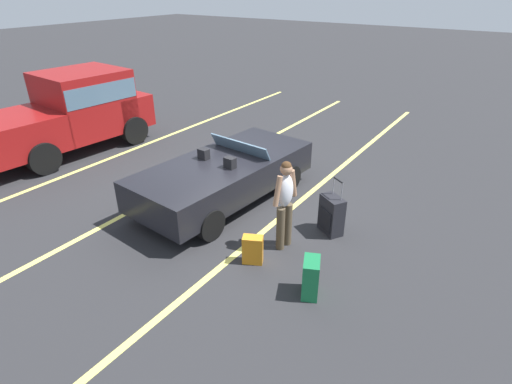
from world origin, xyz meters
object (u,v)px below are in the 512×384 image
Objects in this scene: suitcase_large_black at (331,215)px; parked_pickup_truck_near at (70,111)px; suitcase_small_carryon at (253,250)px; convertible_car at (231,172)px; suitcase_medium_bright at (311,278)px; traveler_person at (285,201)px.

parked_pickup_truck_near reaches higher than suitcase_large_black.
suitcase_large_black is 1.74m from suitcase_small_carryon.
convertible_car is 3.92× the size of suitcase_large_black.
suitcase_small_carryon is (0.17, 1.17, -0.06)m from suitcase_medium_bright.
suitcase_small_carryon is 0.10× the size of parked_pickup_truck_near.
suitcase_small_carryon is 0.30× the size of traveler_person.
suitcase_small_carryon is at bearing 147.56° from suitcase_medium_bright.
suitcase_large_black is 7.80m from parked_pickup_truck_near.
traveler_person reaches higher than suitcase_medium_bright.
suitcase_medium_bright is at bearing 46.60° from suitcase_large_black.
parked_pickup_truck_near is (0.82, 7.26, 0.18)m from traveler_person.
parked_pickup_truck_near reaches higher than traveler_person.
convertible_car reaches higher than suitcase_small_carryon.
parked_pickup_truck_near is (-0.07, 7.76, 0.74)m from suitcase_large_black.
convertible_car is 3.46m from suitcase_medium_bright.
suitcase_large_black is at bearing -87.43° from convertible_car.
convertible_car is 6.89× the size of suitcase_medium_bright.
traveler_person is (-0.89, 0.50, 0.56)m from suitcase_large_black.
parked_pickup_truck_near is at bearing -128.69° from suitcase_small_carryon.
convertible_car is 2.59× the size of traveler_person.
suitcase_medium_bright is at bearing 147.26° from traveler_person.
traveler_person is 0.32× the size of parked_pickup_truck_near.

